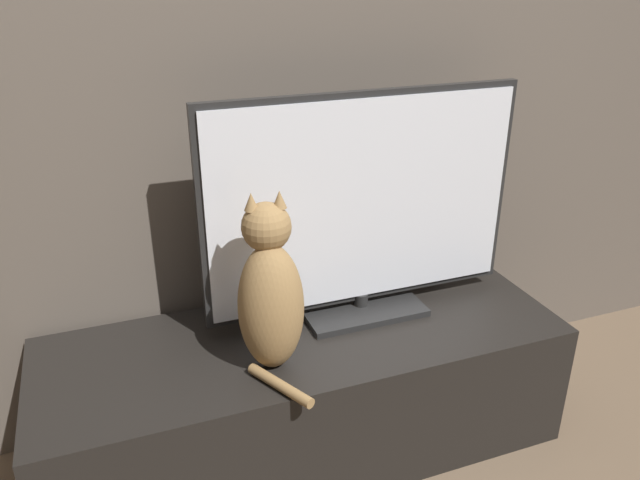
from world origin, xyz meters
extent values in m
cube|color=black|center=(0.00, 0.92, 0.20)|extent=(1.52, 0.53, 0.40)
cube|color=black|center=(0.21, 0.99, 0.41)|extent=(0.37, 0.22, 0.02)
cylinder|color=black|center=(0.21, 0.99, 0.44)|extent=(0.04, 0.04, 0.04)
cube|color=black|center=(0.21, 1.00, 0.76)|extent=(0.96, 0.02, 0.64)
cube|color=white|center=(0.21, 0.98, 0.76)|extent=(0.92, 0.01, 0.60)
ellipsoid|color=#997547|center=(-0.13, 0.81, 0.58)|extent=(0.19, 0.18, 0.36)
ellipsoid|color=silver|center=(-0.12, 0.87, 0.56)|extent=(0.10, 0.06, 0.20)
sphere|color=#997547|center=(-0.12, 0.84, 0.80)|extent=(0.14, 0.14, 0.13)
cone|color=#997547|center=(-0.16, 0.84, 0.87)|extent=(0.04, 0.04, 0.04)
cone|color=#997547|center=(-0.09, 0.84, 0.87)|extent=(0.04, 0.04, 0.04)
cylinder|color=#997547|center=(-0.14, 0.70, 0.42)|extent=(0.12, 0.20, 0.03)
camera|label=1|loc=(-0.50, -0.53, 1.40)|focal=35.00mm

